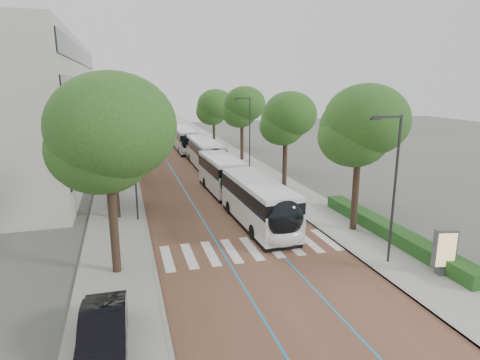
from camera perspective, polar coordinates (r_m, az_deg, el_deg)
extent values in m
plane|color=#51544C|center=(23.43, 1.93, -10.72)|extent=(160.00, 160.00, 0.00)
cube|color=brown|center=(61.38, -9.90, 4.45)|extent=(11.00, 140.00, 0.02)
cube|color=#9A9891|center=(61.00, -16.93, 4.05)|extent=(4.00, 140.00, 0.12)
cube|color=#9A9891|center=(62.64, -3.06, 4.87)|extent=(4.00, 140.00, 0.12)
cube|color=gray|center=(61.01, -15.14, 4.17)|extent=(0.20, 140.00, 0.14)
cube|color=gray|center=(62.24, -4.76, 4.78)|extent=(0.20, 140.00, 0.14)
cube|color=silver|center=(23.41, -10.30, -10.91)|extent=(0.55, 3.60, 0.01)
cube|color=silver|center=(23.55, -7.23, -10.63)|extent=(0.55, 3.60, 0.01)
cube|color=silver|center=(23.75, -4.20, -10.34)|extent=(0.55, 3.60, 0.01)
cube|color=silver|center=(24.02, -1.25, -10.02)|extent=(0.55, 3.60, 0.01)
cube|color=silver|center=(24.35, 1.64, -9.68)|extent=(0.55, 3.60, 0.01)
cube|color=silver|center=(24.73, 4.43, -9.33)|extent=(0.55, 3.60, 0.01)
cube|color=silver|center=(25.18, 7.12, -8.97)|extent=(0.55, 3.60, 0.01)
cube|color=silver|center=(25.67, 9.71, -8.61)|extent=(0.55, 3.60, 0.01)
cube|color=silver|center=(26.22, 12.19, -8.24)|extent=(0.55, 3.60, 0.01)
cube|color=teal|center=(61.22, -11.39, 4.38)|extent=(0.12, 126.00, 0.01)
cube|color=teal|center=(61.57, -8.42, 4.55)|extent=(0.12, 126.00, 0.01)
cube|color=black|center=(48.83, -20.65, 4.97)|extent=(0.12, 38.00, 1.60)
cube|color=black|center=(48.50, -20.97, 8.71)|extent=(0.12, 38.00, 1.60)
cube|color=black|center=(48.37, -21.30, 12.48)|extent=(0.12, 38.00, 1.60)
cube|color=black|center=(48.44, -21.62, 16.02)|extent=(0.12, 38.00, 1.60)
cube|color=#1F4417|center=(27.30, 20.53, -6.83)|extent=(1.20, 14.00, 0.80)
cylinder|color=#2D2D2F|center=(22.63, 21.11, -1.48)|extent=(0.14, 0.14, 8.00)
cube|color=#2D2D2F|center=(21.51, 20.29, 8.42)|extent=(1.70, 0.12, 0.12)
cube|color=#2D2D2F|center=(21.11, 18.73, 8.24)|extent=(0.50, 0.20, 0.10)
cylinder|color=#2D2D2F|center=(44.70, 1.40, 6.57)|extent=(0.14, 0.14, 8.00)
cube|color=#2D2D2F|center=(44.15, 0.42, 11.56)|extent=(1.70, 0.12, 0.12)
cube|color=#2D2D2F|center=(43.95, -0.47, 11.45)|extent=(0.50, 0.20, 0.10)
cylinder|color=#2D2D2F|center=(28.78, -14.78, 2.10)|extent=(0.14, 0.14, 8.00)
cylinder|color=black|center=(21.49, -17.50, -6.50)|extent=(0.44, 0.44, 5.00)
ellipsoid|color=#1F4C18|center=(20.42, -18.42, 5.57)|extent=(6.15, 6.15, 5.23)
cylinder|color=black|center=(30.16, -17.29, -1.07)|extent=(0.44, 0.44, 4.63)
ellipsoid|color=#1F4C18|center=(29.41, -17.87, 6.89)|extent=(5.83, 5.83, 4.95)
cylinder|color=black|center=(38.93, -17.20, 2.33)|extent=(0.44, 0.44, 4.82)
ellipsoid|color=#1F4C18|center=(38.35, -17.67, 8.75)|extent=(6.32, 6.32, 5.37)
cylinder|color=black|center=(48.80, -17.12, 4.38)|extent=(0.44, 0.44, 4.55)
ellipsoid|color=#1F4C18|center=(48.35, -17.47, 9.22)|extent=(5.33, 5.33, 4.53)
cylinder|color=black|center=(60.71, -17.06, 5.98)|extent=(0.44, 0.44, 4.27)
ellipsoid|color=#1F4C18|center=(60.35, -17.32, 9.63)|extent=(6.33, 6.33, 5.38)
cylinder|color=black|center=(75.60, -17.03, 7.49)|extent=(0.44, 0.44, 4.50)
ellipsoid|color=#1F4C18|center=(75.31, -17.25, 10.58)|extent=(5.84, 5.84, 4.96)
cylinder|color=black|center=(27.50, 16.05, -2.18)|extent=(0.44, 0.44, 4.82)
ellipsoid|color=#1F4C18|center=(26.68, 16.67, 6.92)|extent=(5.35, 5.35, 4.55)
cylinder|color=black|center=(37.91, 6.38, 2.27)|extent=(0.44, 0.44, 4.44)
ellipsoid|color=#1F4C18|center=(37.32, 6.54, 8.35)|extent=(4.91, 4.91, 4.18)
cylinder|color=black|center=(50.89, 0.29, 5.38)|extent=(0.44, 0.44, 4.60)
ellipsoid|color=#1F4C18|center=(50.45, 0.29, 10.09)|extent=(5.13, 5.13, 4.36)
cylinder|color=black|center=(66.29, -3.72, 7.01)|extent=(0.44, 0.44, 3.92)
ellipsoid|color=#1F4C18|center=(65.97, -3.77, 10.09)|extent=(5.98, 5.98, 5.08)
cylinder|color=black|center=(32.16, -0.63, -0.53)|extent=(2.32, 0.96, 2.30)
cube|color=silver|center=(27.63, 2.55, -4.06)|extent=(2.75, 9.42, 1.82)
cube|color=black|center=(27.30, 2.57, -1.78)|extent=(2.78, 9.24, 0.97)
cube|color=silver|center=(27.14, 2.59, -0.47)|extent=(2.69, 9.23, 0.31)
cube|color=black|center=(27.98, 2.52, -6.18)|extent=(2.69, 9.05, 0.35)
cube|color=silver|center=(36.31, -2.66, 0.29)|extent=(2.71, 7.80, 1.82)
cube|color=black|center=(36.06, -2.68, 2.05)|extent=(2.74, 7.65, 0.97)
cube|color=silver|center=(35.94, -2.69, 3.05)|extent=(2.65, 7.65, 0.31)
cube|color=black|center=(36.58, -2.64, -1.37)|extent=(2.65, 7.49, 0.35)
ellipsoid|color=black|center=(23.43, 6.45, -5.53)|extent=(2.38, 1.16, 2.28)
ellipsoid|color=silver|center=(23.79, 6.43, -8.16)|extent=(2.38, 1.06, 1.14)
cylinder|color=black|center=(25.50, 1.93, -7.42)|extent=(0.33, 1.01, 1.00)
cylinder|color=black|center=(26.31, 6.60, -6.83)|extent=(0.33, 1.01, 1.00)
cylinder|color=black|center=(37.80, -4.97, -0.40)|extent=(0.33, 1.01, 1.00)
cylinder|color=black|center=(38.35, -1.68, -0.15)|extent=(0.33, 1.01, 1.00)
cylinder|color=black|center=(30.31, -1.51, -3.94)|extent=(0.33, 1.01, 1.00)
cylinder|color=black|center=(30.99, 2.50, -3.54)|extent=(0.33, 1.01, 1.00)
cube|color=silver|center=(46.85, -5.04, 3.31)|extent=(2.61, 12.02, 1.82)
cube|color=black|center=(46.65, -5.07, 4.69)|extent=(2.65, 11.78, 0.97)
cube|color=silver|center=(46.56, -5.09, 5.47)|extent=(2.56, 11.78, 0.31)
cube|color=black|center=(47.05, -5.01, 2.01)|extent=(2.56, 11.54, 0.35)
ellipsoid|color=black|center=(41.07, -3.51, 2.91)|extent=(2.36, 1.12, 2.28)
ellipsoid|color=silver|center=(41.26, -3.47, 1.35)|extent=(2.36, 1.02, 1.14)
cylinder|color=black|center=(43.32, -5.58, 1.41)|extent=(0.31, 1.00, 1.00)
cylinder|color=black|center=(43.77, -2.67, 1.59)|extent=(0.31, 1.00, 1.00)
cylinder|color=black|center=(50.48, -7.11, 3.14)|extent=(0.31, 1.00, 1.00)
cylinder|color=black|center=(50.86, -4.59, 3.28)|extent=(0.31, 1.00, 1.00)
cube|color=silver|center=(59.36, -7.93, 5.44)|extent=(2.76, 12.05, 1.82)
cube|color=black|center=(59.21, -7.96, 6.53)|extent=(2.79, 11.81, 0.97)
cube|color=silver|center=(59.14, -7.98, 7.15)|extent=(2.70, 11.81, 0.31)
cube|color=black|center=(59.53, -7.89, 4.40)|extent=(2.70, 11.57, 0.35)
ellipsoid|color=black|center=(53.52, -7.14, 5.37)|extent=(2.37, 1.15, 2.28)
ellipsoid|color=silver|center=(53.64, -7.09, 4.16)|extent=(2.37, 1.05, 1.14)
cylinder|color=black|center=(55.81, -8.57, 4.10)|extent=(0.32, 1.01, 1.00)
cylinder|color=black|center=(56.11, -6.28, 4.22)|extent=(0.32, 1.01, 1.00)
cylinder|color=black|center=(63.08, -9.38, 5.17)|extent=(0.32, 1.01, 1.00)
cylinder|color=black|center=(63.35, -7.34, 5.28)|extent=(0.32, 1.01, 1.00)
cube|color=#59595B|center=(23.47, 26.77, -11.45)|extent=(0.62, 0.55, 0.36)
cube|color=#59595B|center=(23.01, 27.10, -8.72)|extent=(1.20, 0.55, 2.05)
cube|color=#D3B770|center=(22.88, 27.32, -8.87)|extent=(0.96, 0.22, 1.79)
imported|color=black|center=(16.33, -18.84, -19.71)|extent=(1.73, 4.72, 1.55)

